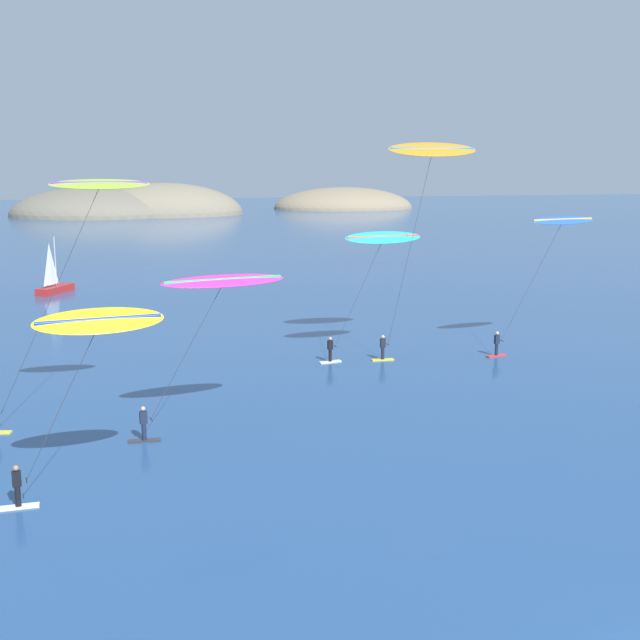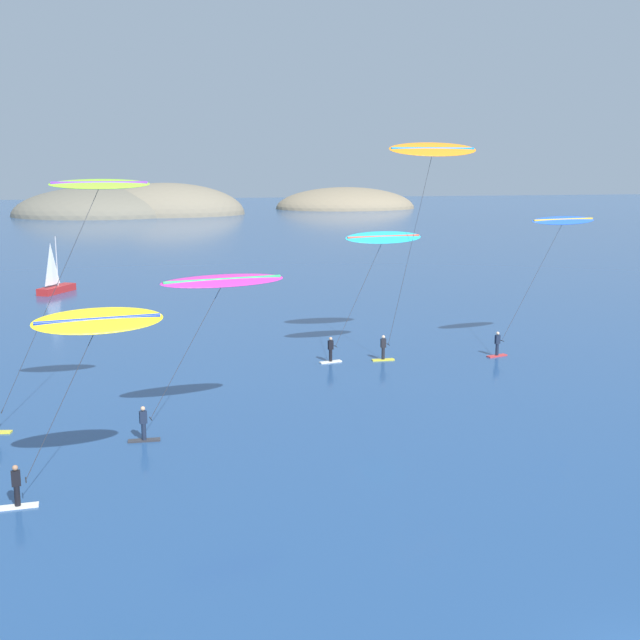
% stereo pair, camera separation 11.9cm
% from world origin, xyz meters
% --- Properties ---
extents(headland_island, '(112.30, 52.89, 16.38)m').
position_xyz_m(headland_island, '(0.57, 203.62, 0.00)').
color(headland_island, '#84755B').
rests_on(headland_island, ground).
extents(sailboat_near, '(3.81, 5.62, 5.70)m').
position_xyz_m(sailboat_near, '(-21.03, 69.27, 0.64)').
color(sailboat_near, '#B22323').
rests_on(sailboat_near, ground).
extents(kitesurfer_orange, '(6.98, 1.75, 14.34)m').
position_xyz_m(kitesurfer_orange, '(5.85, 34.35, 12.99)').
color(kitesurfer_orange, yellow).
rests_on(kitesurfer_orange, ground).
extents(kitesurfer_magenta, '(7.88, 2.69, 7.71)m').
position_xyz_m(kitesurfer_magenta, '(-9.11, 22.23, 6.96)').
color(kitesurfer_magenta, '#2D2D33').
rests_on(kitesurfer_magenta, ground).
extents(kitesurfer_cyan, '(7.28, 2.13, 8.57)m').
position_xyz_m(kitesurfer_cyan, '(2.73, 34.97, 7.55)').
color(kitesurfer_cyan, silver).
rests_on(kitesurfer_cyan, ground).
extents(kitesurfer_lime, '(8.62, 1.43, 12.24)m').
position_xyz_m(kitesurfer_lime, '(-14.92, 24.38, 10.85)').
color(kitesurfer_lime, yellow).
rests_on(kitesurfer_lime, ground).
extents(kitesurfer_blue, '(8.52, 2.53, 9.41)m').
position_xyz_m(kitesurfer_blue, '(15.30, 34.61, 8.26)').
color(kitesurfer_blue, red).
rests_on(kitesurfer_blue, ground).
extents(kitesurfer_yellow, '(6.59, 2.10, 7.50)m').
position_xyz_m(kitesurfer_yellow, '(-14.57, 15.37, 6.49)').
color(kitesurfer_yellow, silver).
rests_on(kitesurfer_yellow, ground).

